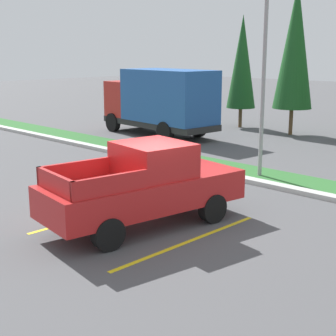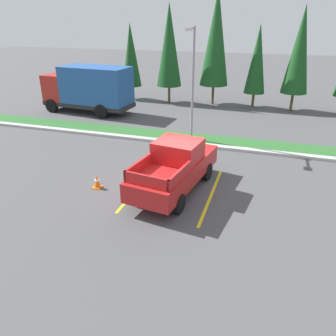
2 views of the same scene
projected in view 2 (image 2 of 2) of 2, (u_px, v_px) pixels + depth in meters
ground_plane at (177, 186)px, 14.31m from camera, size 120.00×120.00×0.00m
parking_line_near at (140, 185)px, 14.37m from camera, size 0.12×4.80×0.01m
parking_line_far at (211, 195)px, 13.52m from camera, size 0.12×4.80×0.01m
curb_strip at (202, 145)px, 18.62m from camera, size 56.00×0.40×0.15m
grass_median at (206, 140)px, 19.59m from camera, size 56.00×1.80×0.06m
pickup_truck_main at (175, 167)px, 13.56m from camera, size 2.62×5.44×2.10m
cargo_truck_distant at (89, 88)px, 24.62m from camera, size 6.96×2.96×3.40m
street_light at (192, 77)px, 18.01m from camera, size 0.24×1.49×6.22m
cypress_tree_leftmost at (131, 55)px, 28.09m from camera, size 1.63×1.63×6.28m
cypress_tree_left_inner at (169, 46)px, 26.53m from camera, size 2.01×2.01×7.74m
cypress_tree_center at (216, 38)px, 25.71m from camera, size 2.27×2.27×8.74m
cypress_tree_right_inner at (257, 59)px, 25.43m from camera, size 1.62×1.62×6.24m
cypress_tree_rightmost at (300, 50)px, 24.10m from camera, size 1.95×1.95×7.51m
traffic_cone at (97, 182)px, 14.02m from camera, size 0.36×0.36×0.60m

